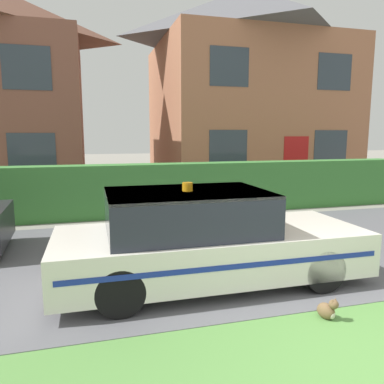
# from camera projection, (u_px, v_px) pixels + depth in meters

# --- Properties ---
(ground_plane) EXTENTS (80.00, 80.00, 0.00)m
(ground_plane) POSITION_uv_depth(u_px,v_px,m) (381.00, 371.00, 3.49)
(ground_plane) COLOR gray
(road_strip) EXTENTS (28.00, 5.25, 0.01)m
(road_strip) POSITION_uv_depth(u_px,v_px,m) (231.00, 250.00, 7.13)
(road_strip) COLOR #5B5B60
(road_strip) RESTS_ON ground
(lawn_verge) EXTENTS (28.00, 1.72, 0.01)m
(lawn_verge) POSITION_uv_depth(u_px,v_px,m) (356.00, 350.00, 3.82)
(lawn_verge) COLOR #568C42
(lawn_verge) RESTS_ON ground
(garden_hedge) EXTENTS (15.16, 0.67, 1.39)m
(garden_hedge) POSITION_uv_depth(u_px,v_px,m) (155.00, 190.00, 10.14)
(garden_hedge) COLOR #3D7F38
(garden_hedge) RESTS_ON ground
(police_car) EXTENTS (4.49, 1.76, 1.50)m
(police_car) POSITION_uv_depth(u_px,v_px,m) (204.00, 239.00, 5.47)
(police_car) COLOR black
(police_car) RESTS_ON road_strip
(cat) EXTENTS (0.23, 0.34, 0.29)m
(cat) POSITION_uv_depth(u_px,v_px,m) (328.00, 310.00, 4.45)
(cat) COLOR brown
(cat) RESTS_ON ground
(house_right) EXTENTS (7.85, 7.05, 8.28)m
(house_right) POSITION_uv_depth(u_px,v_px,m) (246.00, 87.00, 16.38)
(house_right) COLOR #A86B4C
(house_right) RESTS_ON ground
(wheelie_bin) EXTENTS (0.64, 0.72, 1.04)m
(wheelie_bin) POSITION_uv_depth(u_px,v_px,m) (4.00, 200.00, 9.52)
(wheelie_bin) COLOR #23662D
(wheelie_bin) RESTS_ON ground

